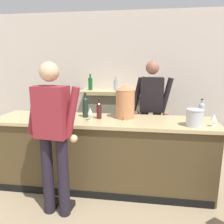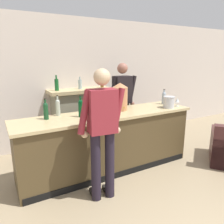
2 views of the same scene
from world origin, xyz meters
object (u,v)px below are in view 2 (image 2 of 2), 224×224
wine_bottle_cabernet_heavy (164,97)px  wine_bottle_merlot_tall (46,110)px  ice_bucket_steel (169,102)px  wine_bottle_riesling_slim (81,107)px  wine_glass_by_dispenser (102,108)px  copper_dispenser (120,96)px  person_bartender (122,103)px  wine_bottle_port_short (104,106)px  wine_glass_front_right (177,100)px  fireplace_stone (81,117)px  wine_bottle_burgundy_dark (58,107)px  wine_bottle_rose_blush (91,105)px  person_customer (102,130)px

wine_bottle_cabernet_heavy → wine_bottle_merlot_tall: size_ratio=0.94×
ice_bucket_steel → wine_bottle_riesling_slim: size_ratio=0.62×
wine_glass_by_dispenser → copper_dispenser: bearing=24.8°
person_bartender → wine_glass_by_dispenser: bearing=-138.4°
copper_dispenser → wine_bottle_port_short: 0.38m
wine_glass_front_right → wine_bottle_merlot_tall: bearing=172.8°
wine_bottle_cabernet_heavy → wine_bottle_merlot_tall: (-2.29, 0.01, 0.01)m
fireplace_stone → wine_glass_front_right: (1.37, -1.46, 0.48)m
ice_bucket_steel → wine_bottle_merlot_tall: size_ratio=0.67×
fireplace_stone → wine_bottle_riesling_slim: bearing=-111.2°
wine_bottle_riesling_slim → wine_glass_by_dispenser: bearing=-18.9°
person_bartender → wine_bottle_cabernet_heavy: bearing=-38.7°
wine_bottle_port_short → wine_bottle_burgundy_dark: size_ratio=0.84×
fireplace_stone → wine_bottle_riesling_slim: 1.47m
person_bartender → wine_bottle_merlot_tall: 1.73m
wine_bottle_merlot_tall → wine_glass_front_right: (2.37, -0.30, -0.03)m
wine_bottle_rose_blush → wine_bottle_port_short: wine_bottle_rose_blush is taller
wine_bottle_port_short → wine_glass_by_dispenser: wine_bottle_port_short is taller
wine_bottle_riesling_slim → wine_glass_by_dispenser: wine_bottle_riesling_slim is taller
person_customer → person_bartender: 1.72m
fireplace_stone → person_bartender: bearing=-45.3°
wine_bottle_rose_blush → wine_glass_front_right: wine_bottle_rose_blush is taller
person_bartender → wine_bottle_cabernet_heavy: size_ratio=6.14×
fireplace_stone → person_bartender: 0.99m
fireplace_stone → wine_bottle_riesling_slim: fireplace_stone is taller
fireplace_stone → wine_bottle_port_short: fireplace_stone is taller
wine_bottle_cabernet_heavy → wine_bottle_merlot_tall: wine_bottle_merlot_tall is taller
person_customer → ice_bucket_steel: person_customer is taller
person_bartender → wine_bottle_burgundy_dark: 1.48m
wine_bottle_merlot_tall → wine_glass_front_right: size_ratio=1.98×
person_customer → wine_bottle_port_short: person_customer is taller
wine_bottle_rose_blush → wine_glass_front_right: bearing=-8.6°
ice_bucket_steel → wine_bottle_riesling_slim: (-1.64, 0.19, 0.04)m
person_bartender → wine_bottle_port_short: size_ratio=6.59×
person_bartender → wine_glass_by_dispenser: size_ratio=10.20×
copper_dispenser → wine_glass_by_dispenser: copper_dispenser is taller
copper_dispenser → ice_bucket_steel: (0.87, -0.29, -0.13)m
wine_glass_front_right → wine_bottle_port_short: bearing=172.5°
wine_glass_by_dispenser → fireplace_stone: bearing=82.7°
wine_bottle_burgundy_dark → wine_bottle_merlot_tall: 0.25m
ice_bucket_steel → wine_glass_front_right: ice_bucket_steel is taller
person_customer → wine_bottle_rose_blush: bearing=77.0°
wine_bottle_merlot_tall → wine_glass_front_right: 2.39m
wine_bottle_merlot_tall → wine_bottle_riesling_slim: bearing=-13.9°
wine_bottle_burgundy_dark → wine_glass_by_dispenser: size_ratio=1.84×
ice_bucket_steel → wine_bottle_rose_blush: wine_bottle_rose_blush is taller
wine_bottle_rose_blush → wine_bottle_port_short: (0.21, -0.06, -0.03)m
fireplace_stone → wine_bottle_port_short: 1.36m
person_bartender → wine_bottle_riesling_slim: bearing=-151.4°
copper_dispenser → fireplace_stone: bearing=103.0°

